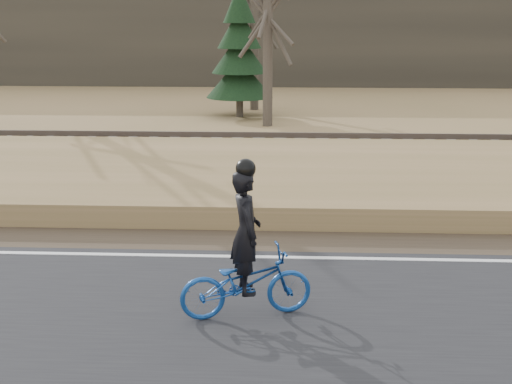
{
  "coord_description": "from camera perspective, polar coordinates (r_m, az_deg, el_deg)",
  "views": [
    {
      "loc": [
        -4.18,
        -10.98,
        4.02
      ],
      "look_at": [
        -4.76,
        0.5,
        1.1
      ],
      "focal_mm": 50.0,
      "sensor_mm": 36.0,
      "label": 1
    }
  ],
  "objects": [
    {
      "name": "railroad",
      "position": [
        19.75,
        15.07,
        3.58
      ],
      "size": [
        120.0,
        2.4,
        0.29
      ],
      "color": "black",
      "rests_on": "ballast"
    },
    {
      "name": "ballast",
      "position": [
        19.81,
        15.01,
        2.72
      ],
      "size": [
        120.0,
        3.0,
        0.45
      ],
      "primitive_type": "cube",
      "color": "slate",
      "rests_on": "ground"
    },
    {
      "name": "embankment",
      "position": [
        16.2,
        17.74,
        -0.0
      ],
      "size": [
        120.0,
        5.0,
        0.44
      ],
      "primitive_type": "cube",
      "color": "#94724B",
      "rests_on": "ground"
    },
    {
      "name": "bare_tree_near_left",
      "position": [
        25.58,
        0.95,
        12.49
      ],
      "size": [
        0.36,
        0.36,
        6.46
      ],
      "primitive_type": "cylinder",
      "color": "#494135",
      "rests_on": "ground"
    },
    {
      "name": "conifer",
      "position": [
        27.89,
        -1.34,
        10.93
      ],
      "size": [
        2.6,
        2.6,
        5.09
      ],
      "color": "#494135",
      "rests_on": "ground"
    },
    {
      "name": "bare_tree_left",
      "position": [
        29.96,
        -0.14,
        13.57
      ],
      "size": [
        0.36,
        0.36,
        7.32
      ],
      "primitive_type": "cylinder",
      "color": "#494135",
      "rests_on": "ground"
    },
    {
      "name": "treeline_backdrop",
      "position": [
        41.21,
        8.9,
        12.67
      ],
      "size": [
        120.0,
        4.0,
        6.0
      ],
      "primitive_type": "cube",
      "color": "#383328",
      "rests_on": "ground"
    },
    {
      "name": "cyclist",
      "position": [
        9.45,
        -0.8,
        -6.08
      ],
      "size": [
        1.87,
        1.06,
        2.15
      ],
      "rotation": [
        0.0,
        0.0,
        1.84
      ],
      "color": "navy",
      "rests_on": "road"
    }
  ]
}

